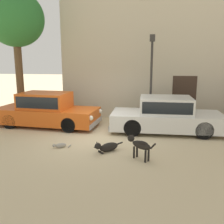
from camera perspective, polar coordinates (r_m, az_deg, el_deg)
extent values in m
plane|color=#CCB78E|center=(9.43, -3.72, -5.50)|extent=(80.00, 80.00, 0.00)
cube|color=#D15619|center=(11.10, -14.78, -0.72)|extent=(4.51, 2.04, 0.64)
cube|color=#D15619|center=(11.00, -15.16, 2.61)|extent=(2.13, 1.61, 0.67)
cube|color=black|center=(11.00, -15.16, 2.67)|extent=(1.97, 1.63, 0.47)
cube|color=#999BA0|center=(10.33, -3.93, -2.46)|extent=(0.25, 1.67, 0.20)
cube|color=#999BA0|center=(12.29, -23.77, -1.15)|extent=(0.25, 1.67, 0.20)
sphere|color=silver|center=(10.87, -2.79, 0.18)|extent=(0.20, 0.20, 0.20)
sphere|color=silver|center=(9.62, -4.93, -1.39)|extent=(0.20, 0.20, 0.20)
cube|color=red|center=(12.80, -21.99, 1.17)|extent=(0.05, 0.18, 0.18)
cylinder|color=black|center=(11.28, -7.02, -1.08)|extent=(0.62, 0.25, 0.61)
cylinder|color=black|center=(9.92, -9.95, -2.96)|extent=(0.62, 0.25, 0.61)
cylinder|color=black|center=(12.41, -18.56, -0.43)|extent=(0.62, 0.25, 0.61)
cylinder|color=black|center=(11.19, -22.51, -2.01)|extent=(0.62, 0.25, 0.61)
cube|color=silver|center=(10.09, 12.39, -1.89)|extent=(4.33, 1.84, 0.62)
cube|color=silver|center=(9.96, 12.30, 1.61)|extent=(2.00, 1.57, 0.63)
cube|color=black|center=(9.96, 12.30, 1.67)|extent=(1.84, 1.60, 0.44)
cube|color=#999BA0|center=(10.53, 24.03, -3.21)|extent=(0.13, 1.78, 0.20)
cube|color=#999BA0|center=(10.19, 0.25, -2.64)|extent=(0.13, 1.78, 0.20)
sphere|color=silver|center=(11.14, 23.32, -0.57)|extent=(0.20, 0.20, 0.20)
cube|color=red|center=(10.87, 0.81, 0.20)|extent=(0.04, 0.18, 0.18)
cube|color=red|center=(9.35, -0.39, -1.72)|extent=(0.04, 0.18, 0.18)
cylinder|color=black|center=(11.08, 18.74, -1.74)|extent=(0.66, 0.20, 0.65)
cylinder|color=black|center=(9.55, 20.50, -3.99)|extent=(0.66, 0.20, 0.65)
cylinder|color=black|center=(10.88, 5.23, -1.39)|extent=(0.66, 0.20, 0.65)
cylinder|color=black|center=(9.32, 4.74, -3.63)|extent=(0.66, 0.20, 0.65)
cube|color=#38281E|center=(12.16, 16.26, 3.05)|extent=(1.10, 0.02, 2.10)
cylinder|color=black|center=(7.66, -2.32, -9.42)|extent=(0.11, 0.11, 0.06)
cylinder|color=black|center=(7.77, -2.88, -9.11)|extent=(0.11, 0.11, 0.06)
ellipsoid|color=black|center=(7.83, -0.74, -8.09)|extent=(0.64, 0.63, 0.27)
sphere|color=black|center=(7.59, -3.28, -7.86)|extent=(0.20, 0.20, 0.20)
cone|color=black|center=(7.54, -3.95, -8.11)|extent=(0.15, 0.15, 0.11)
cone|color=black|center=(7.51, -3.05, -7.35)|extent=(0.10, 0.10, 0.09)
cone|color=black|center=(7.61, -3.52, -7.10)|extent=(0.10, 0.10, 0.09)
cylinder|color=black|center=(8.05, 1.73, -7.27)|extent=(0.21, 0.20, 0.08)
cylinder|color=black|center=(7.32, 5.10, -9.26)|extent=(0.06, 0.06, 0.35)
cylinder|color=black|center=(7.42, 5.81, -8.98)|extent=(0.06, 0.06, 0.35)
cylinder|color=black|center=(7.07, 7.73, -10.12)|extent=(0.06, 0.06, 0.35)
cylinder|color=black|center=(7.17, 8.43, -9.82)|extent=(0.06, 0.06, 0.35)
ellipsoid|color=black|center=(7.15, 6.79, -7.61)|extent=(0.63, 0.55, 0.23)
ellipsoid|color=black|center=(7.10, 7.11, -7.22)|extent=(0.39, 0.36, 0.13)
sphere|color=black|center=(7.37, 4.41, -6.09)|extent=(0.20, 0.20, 0.20)
cone|color=black|center=(7.44, 3.80, -6.03)|extent=(0.16, 0.16, 0.11)
cone|color=black|center=(7.29, 4.10, -5.51)|extent=(0.10, 0.10, 0.09)
cone|color=black|center=(7.38, 4.75, -5.31)|extent=(0.10, 0.10, 0.09)
cylinder|color=black|center=(6.89, 9.44, -7.79)|extent=(0.17, 0.15, 0.21)
ellipsoid|color=gray|center=(8.32, -11.76, -7.56)|extent=(0.39, 0.31, 0.15)
sphere|color=gray|center=(8.29, -13.25, -7.56)|extent=(0.11, 0.11, 0.11)
cone|color=gray|center=(8.25, -13.24, -7.34)|extent=(0.05, 0.05, 0.04)
cone|color=gray|center=(8.30, -13.29, -7.22)|extent=(0.05, 0.05, 0.04)
cylinder|color=gray|center=(8.37, -9.80, -7.78)|extent=(0.05, 0.22, 0.04)
cylinder|color=#2D2B28|center=(10.81, 8.97, 6.28)|extent=(0.10, 0.10, 3.57)
cube|color=#2D2B28|center=(10.80, 9.32, 16.50)|extent=(0.22, 0.22, 0.28)
sphere|color=silver|center=(10.80, 9.32, 16.50)|extent=(0.18, 0.18, 0.18)
cylinder|color=brown|center=(12.18, -20.47, 6.45)|extent=(0.33, 0.33, 3.64)
ellipsoid|color=#286B2D|center=(12.28, -21.45, 19.42)|extent=(2.54, 2.29, 2.41)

